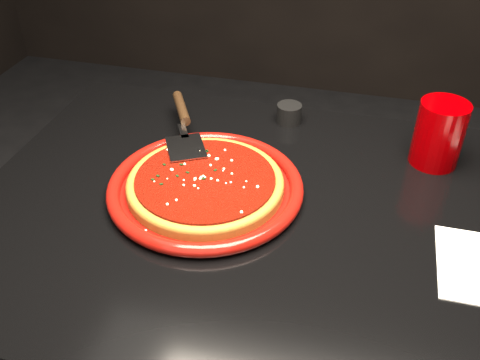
# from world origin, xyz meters

# --- Properties ---
(table) EXTENTS (1.20, 0.80, 0.75)m
(table) POSITION_xyz_m (0.00, 0.00, 0.38)
(table) COLOR black
(table) RESTS_ON floor
(plate) EXTENTS (0.46, 0.46, 0.03)m
(plate) POSITION_xyz_m (-0.17, 0.02, 0.76)
(plate) COLOR maroon
(plate) RESTS_ON table
(pizza_crust) EXTENTS (0.37, 0.37, 0.01)m
(pizza_crust) POSITION_xyz_m (-0.17, 0.02, 0.77)
(pizza_crust) COLOR brown
(pizza_crust) RESTS_ON plate
(pizza_crust_rim) EXTENTS (0.37, 0.37, 0.02)m
(pizza_crust_rim) POSITION_xyz_m (-0.17, 0.02, 0.78)
(pizza_crust_rim) COLOR brown
(pizza_crust_rim) RESTS_ON plate
(pizza_sauce) EXTENTS (0.32, 0.32, 0.01)m
(pizza_sauce) POSITION_xyz_m (-0.17, 0.02, 0.78)
(pizza_sauce) COLOR #710F05
(pizza_sauce) RESTS_ON plate
(parmesan_dusting) EXTENTS (0.26, 0.26, 0.01)m
(parmesan_dusting) POSITION_xyz_m (-0.17, 0.02, 0.79)
(parmesan_dusting) COLOR #FFF4C5
(parmesan_dusting) RESTS_ON plate
(basil_flecks) EXTENTS (0.23, 0.23, 0.00)m
(basil_flecks) POSITION_xyz_m (-0.17, 0.02, 0.79)
(basil_flecks) COLOR black
(basil_flecks) RESTS_ON plate
(pizza_server) EXTENTS (0.22, 0.32, 0.02)m
(pizza_server) POSITION_xyz_m (-0.27, 0.18, 0.80)
(pizza_server) COLOR #B4B6BB
(pizza_server) RESTS_ON plate
(cup) EXTENTS (0.13, 0.13, 0.14)m
(cup) POSITION_xyz_m (0.25, 0.24, 0.82)
(cup) COLOR #8A0001
(cup) RESTS_ON table
(ramekin) EXTENTS (0.08, 0.08, 0.04)m
(ramekin) POSITION_xyz_m (-0.06, 0.33, 0.77)
(ramekin) COLOR black
(ramekin) RESTS_ON table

